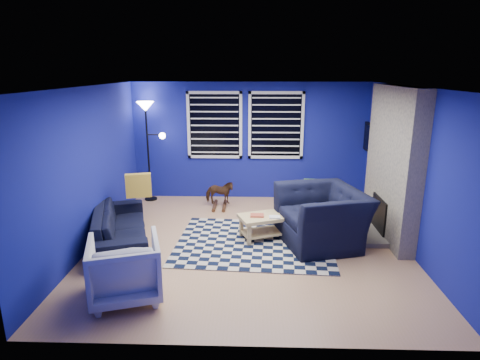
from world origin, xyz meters
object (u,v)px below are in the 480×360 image
Objects in this scene: rocking_horse at (219,193)px; armchair_bent at (125,269)px; coffee_table at (265,222)px; floor_lamp at (147,120)px; cabinet at (312,195)px; armchair_big at (322,217)px; sofa at (120,226)px; tv at (372,139)px.

armchair_bent is at bearing 170.50° from rocking_horse.
armchair_bent reaches higher than coffee_table.
cabinet is at bearing -5.10° from floor_lamp.
armchair_bent is 0.41× the size of floor_lamp.
coffee_table is 1.71× the size of cabinet.
floor_lamp reaches higher than rocking_horse.
floor_lamp is at bearing 77.98° from rocking_horse.
armchair_big is 0.65× the size of floor_lamp.
sofa is 2.37m from coffee_table.
floor_lamp is (-0.63, 3.86, 1.34)m from armchair_bent.
coffee_table is at bearing -39.68° from floor_lamp.
armchair_big is 2.42× the size of cabinet.
armchair_big is at bearing -127.78° from rocking_horse.
armchair_big is at bearing -96.61° from cabinet.
armchair_big is at bearing -8.50° from coffee_table.
armchair_bent is at bearing -177.56° from sofa.
rocking_horse is 0.61× the size of coffee_table.
floor_lamp is (-0.06, 2.28, 1.43)m from sofa.
sofa is at bearing -173.11° from coffee_table.
armchair_big reaches higher than coffee_table.
sofa reaches higher than cabinet.
floor_lamp is at bearing 176.92° from tv.
armchair_bent is (-3.94, -3.62, -1.01)m from tv.
armchair_bent is 2.58m from coffee_table.
tv reaches higher than rocking_horse.
rocking_horse is 1.92m from cabinet.
cabinet is (0.12, 1.83, -0.20)m from armchair_big.
cabinet is (1.91, 0.16, -0.08)m from rocking_horse.
tv is at bearing -80.78° from rocking_horse.
tv reaches higher than armchair_big.
coffee_table is at bearing -100.73° from sofa.
sofa is at bearing -102.78° from armchair_big.
tv reaches higher than coffee_table.
tv is 0.49× the size of sofa.
tv is 0.72× the size of armchair_big.
armchair_bent reaches higher than rocking_horse.
coffee_table is 3.44m from floor_lamp.
sofa is at bearing -155.72° from tv.
rocking_horse is at bearing 120.26° from coffee_table.
coffee_table is (1.78, 1.86, -0.09)m from armchair_bent.
tv is 5.08m from sofa.
armchair_bent is 4.14m from floor_lamp.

